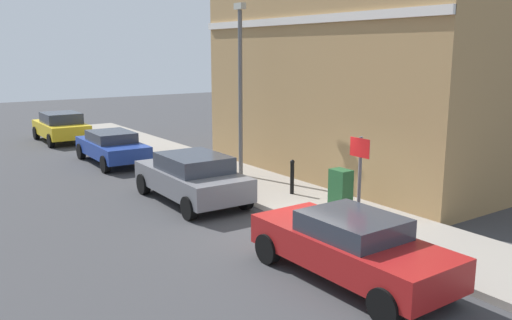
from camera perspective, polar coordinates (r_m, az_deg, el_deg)
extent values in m
plane|color=#38383A|center=(13.31, 3.59, -7.58)|extent=(80.00, 80.00, 0.00)
cube|color=gray|center=(19.04, -3.33, -1.46)|extent=(2.71, 30.00, 0.15)
cube|color=#9E7A4C|center=(19.43, 11.67, 11.36)|extent=(6.00, 11.16, 8.74)
cube|color=silver|center=(17.37, 4.65, 14.61)|extent=(0.12, 11.16, 0.24)
cube|color=maroon|center=(10.57, 9.95, -9.32)|extent=(1.70, 4.26, 0.61)
cube|color=#2D333D|center=(10.37, 10.25, -6.86)|extent=(1.47, 1.82, 0.41)
cylinder|color=black|center=(11.30, 1.30, -9.40)|extent=(0.23, 0.64, 0.64)
cylinder|color=black|center=(12.24, 7.20, -7.81)|extent=(0.23, 0.64, 0.64)
cylinder|color=black|center=(9.19, 13.57, -14.88)|extent=(0.23, 0.64, 0.64)
cylinder|color=black|center=(10.32, 19.39, -12.18)|extent=(0.23, 0.64, 0.64)
cube|color=slate|center=(15.80, -6.89, -2.13)|extent=(1.92, 4.25, 0.64)
cube|color=#2D333D|center=(15.53, -6.64, -0.31)|extent=(1.66, 2.14, 0.48)
cylinder|color=black|center=(16.91, -11.87, -2.51)|extent=(0.23, 0.64, 0.64)
cylinder|color=black|center=(17.60, -6.65, -1.79)|extent=(0.23, 0.64, 0.64)
cylinder|color=black|center=(14.17, -7.12, -5.10)|extent=(0.23, 0.64, 0.64)
cylinder|color=black|center=(14.99, -1.19, -4.08)|extent=(0.23, 0.64, 0.64)
cube|color=navy|center=(21.78, -15.06, 1.21)|extent=(1.78, 4.20, 0.55)
cube|color=#2D333D|center=(21.74, -15.15, 2.41)|extent=(1.52, 2.04, 0.41)
cylinder|color=black|center=(23.05, -18.11, 0.89)|extent=(0.24, 0.65, 0.64)
cylinder|color=black|center=(23.51, -14.41, 1.30)|extent=(0.24, 0.65, 0.64)
cylinder|color=black|center=(20.17, -15.73, -0.44)|extent=(0.24, 0.65, 0.64)
cylinder|color=black|center=(20.69, -11.59, 0.06)|extent=(0.24, 0.65, 0.64)
cube|color=gold|center=(27.75, -20.02, 3.13)|extent=(1.85, 3.95, 0.62)
cube|color=#2D333D|center=(27.53, -20.02, 4.22)|extent=(1.61, 1.96, 0.51)
cylinder|color=black|center=(28.96, -22.33, 2.67)|extent=(0.23, 0.64, 0.64)
cylinder|color=black|center=(29.36, -19.07, 3.02)|extent=(0.23, 0.64, 0.64)
cylinder|color=black|center=(26.23, -20.99, 1.93)|extent=(0.23, 0.64, 0.64)
cylinder|color=black|center=(26.67, -17.42, 2.31)|extent=(0.23, 0.64, 0.64)
cube|color=#1E4C28|center=(14.36, 8.98, -3.25)|extent=(0.40, 0.55, 1.15)
cube|color=#333333|center=(14.51, 8.91, -5.29)|extent=(0.46, 0.61, 0.08)
cylinder|color=black|center=(16.02, 3.86, -1.95)|extent=(0.12, 0.12, 0.95)
sphere|color=black|center=(15.91, 3.89, -0.22)|extent=(0.14, 0.14, 0.14)
cylinder|color=black|center=(16.67, -2.91, -1.41)|extent=(0.12, 0.12, 0.95)
sphere|color=black|center=(16.56, -2.92, 0.26)|extent=(0.14, 0.14, 0.14)
cylinder|color=#59595B|center=(12.60, 10.93, -2.72)|extent=(0.08, 0.08, 2.30)
cube|color=white|center=(12.39, 11.02, 1.31)|extent=(0.03, 0.56, 0.40)
cube|color=red|center=(12.38, 10.97, 1.30)|extent=(0.01, 0.60, 0.44)
cylinder|color=#59595B|center=(18.02, -1.67, 6.91)|extent=(0.14, 0.14, 5.50)
cube|color=#A5A599|center=(18.02, -1.73, 16.04)|extent=(0.20, 0.44, 0.20)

